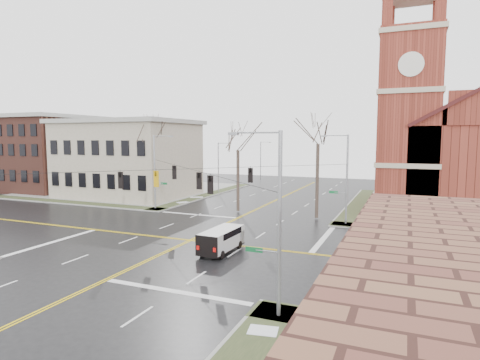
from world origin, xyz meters
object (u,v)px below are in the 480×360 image
at_px(cargo_van, 222,238).
at_px(church, 479,141).
at_px(tree_nw_near, 238,146).
at_px(signal_pole_ne, 345,176).
at_px(signal_pole_nw, 156,170).
at_px(parked_car_b, 448,235).
at_px(streetlight_north_b, 261,159).
at_px(tree_nw_far, 152,136).
at_px(streetlight_north_a, 219,165).
at_px(tree_ne, 318,139).
at_px(signal_pole_se, 276,219).
at_px(parked_car_a, 382,228).

bearing_deg(cargo_van, church, 54.47).
bearing_deg(church, tree_nw_near, -157.44).
xyz_separation_m(signal_pole_ne, cargo_van, (-7.29, -13.56, -3.89)).
xyz_separation_m(church, signal_pole_nw, (-36.09, -13.28, -3.48)).
bearing_deg(parked_car_b, church, -37.38).
distance_m(signal_pole_ne, cargo_van, 15.88).
height_order(streetlight_north_b, tree_nw_far, tree_nw_far).
distance_m(streetlight_north_b, tree_nw_far, 34.16).
xyz_separation_m(streetlight_north_b, tree_nw_near, (9.23, -34.10, 3.39)).
bearing_deg(streetlight_north_a, tree_ne, -37.89).
height_order(signal_pole_ne, tree_ne, tree_ne).
height_order(signal_pole_ne, signal_pole_se, same).
height_order(signal_pole_ne, tree_nw_near, tree_nw_near).
bearing_deg(parked_car_b, signal_pole_nw, 60.76).
bearing_deg(parked_car_a, signal_pole_ne, 63.10).
distance_m(signal_pole_nw, parked_car_b, 32.32).
bearing_deg(tree_ne, signal_pole_nw, -174.44).
xyz_separation_m(signal_pole_nw, streetlight_north_a, (0.67, 16.50, -0.48)).
bearing_deg(signal_pole_se, church, 69.67).
bearing_deg(streetlight_north_a, parked_car_b, -32.58).
xyz_separation_m(streetlight_north_b, tree_ne, (18.77, -34.61, 4.26)).
relative_size(signal_pole_ne, tree_nw_far, 0.72).
xyz_separation_m(signal_pole_nw, tree_nw_far, (-2.46, 2.79, 4.06)).
xyz_separation_m(signal_pole_se, parked_car_b, (9.19, 19.58, -4.38)).
xyz_separation_m(signal_pole_nw, parked_car_a, (26.44, -3.09, -4.33)).
xyz_separation_m(signal_pole_ne, tree_nw_far, (-25.10, 2.79, 4.06)).
height_order(signal_pole_nw, tree_ne, tree_ne).
xyz_separation_m(signal_pole_nw, cargo_van, (15.35, -13.56, -3.89)).
distance_m(signal_pole_nw, tree_nw_far, 5.51).
height_order(church, cargo_van, church).
bearing_deg(cargo_van, parked_car_b, 33.74).
bearing_deg(signal_pole_ne, tree_nw_far, 173.65).
bearing_deg(streetlight_north_b, signal_pole_ne, -58.95).
relative_size(streetlight_north_b, parked_car_b, 2.32).
xyz_separation_m(signal_pole_nw, parked_car_b, (31.84, -3.42, -4.38)).
bearing_deg(cargo_van, streetlight_north_a, 118.19).
height_order(church, parked_car_b, church).
xyz_separation_m(streetlight_north_a, cargo_van, (14.69, -30.06, -3.41)).
xyz_separation_m(streetlight_north_b, cargo_van, (14.69, -50.06, -3.41)).
bearing_deg(church, streetlight_north_b, 146.75).
bearing_deg(tree_ne, cargo_van, -104.81).
relative_size(church, parked_car_b, 7.96).
distance_m(signal_pole_se, tree_nw_near, 28.57).
distance_m(cargo_van, parked_car_b, 19.36).
height_order(signal_pole_nw, streetlight_north_a, signal_pole_nw).
height_order(parked_car_a, tree_ne, tree_ne).
bearing_deg(streetlight_north_b, signal_pole_nw, -91.05).
bearing_deg(signal_pole_nw, cargo_van, -41.45).
bearing_deg(parked_car_a, tree_nw_near, 83.83).
bearing_deg(signal_pole_se, tree_nw_far, 134.23).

